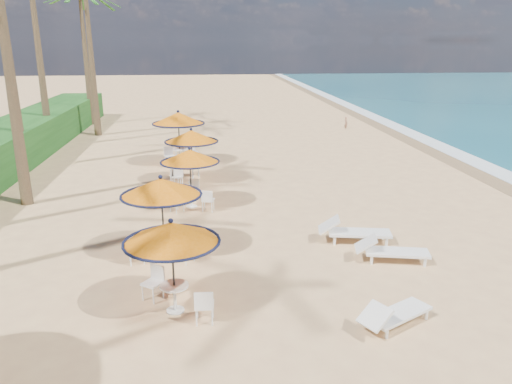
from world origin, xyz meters
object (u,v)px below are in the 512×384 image
Objects in this scene: lounger_near at (393,314)px; lounger_far at (352,231)px; lounger_mid at (389,250)px; station_4 at (179,125)px; station_0 at (172,241)px; station_1 at (161,195)px; station_2 at (190,164)px; station_3 at (190,143)px.

lounger_far reaches higher than lounger_near.
station_4 is at bearing 129.59° from lounger_mid.
lounger_near is at bearing -96.49° from lounger_mid.
lounger_far reaches higher than lounger_mid.
station_0 is 6.26m from lounger_far.
lounger_far is at bearing 34.54° from station_0.
lounger_mid is (6.11, -11.93, -1.59)m from station_4.
station_1 is 1.05× the size of station_2.
station_0 is 0.84× the size of station_4.
station_3 reaches higher than station_0.
station_4 is 1.43× the size of lounger_near.
station_0 is 0.99× the size of lounger_far.
station_4 reaches higher than station_3.
station_2 is (0.22, 7.27, -0.06)m from station_0.
station_0 is at bearing -88.12° from station_4.
lounger_mid is at bearing -9.49° from station_1.
station_2 is 6.26m from lounger_far.
lounger_near is (4.57, -1.12, -1.37)m from station_0.
station_1 is at bearing 98.66° from station_0.
station_2 is at bearing 148.51° from lounger_mid.
station_0 is 0.94× the size of station_3.
lounger_far is (4.82, -3.80, -1.25)m from station_2.
station_0 reaches higher than lounger_far.
lounger_mid is at bearing 19.76° from station_0.
station_0 is 6.16m from lounger_mid.
lounger_near is 0.89× the size of lounger_mid.
station_2 is 1.20× the size of lounger_near.
station_2 is 9.54m from lounger_near.
station_1 is 7.47m from station_3.
station_0 is at bearing -90.76° from station_3.
station_3 is at bearing 81.85° from lounger_near.
station_1 is 6.71m from lounger_near.
station_1 is at bearing 111.32° from lounger_near.
station_3 is at bearing 89.24° from station_0.
station_2 reaches higher than lounger_near.
station_4 reaches higher than lounger_near.
station_0 reaches higher than lounger_near.
station_4 reaches higher than lounger_far.
lounger_mid is (5.66, 2.03, -1.34)m from station_0.
station_3 is (-0.08, 3.23, 0.10)m from station_2.
station_4 is (-0.46, 13.96, 0.24)m from station_0.
station_4 is at bearing 89.96° from station_1.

